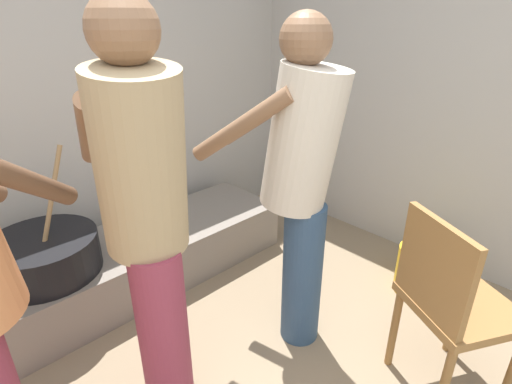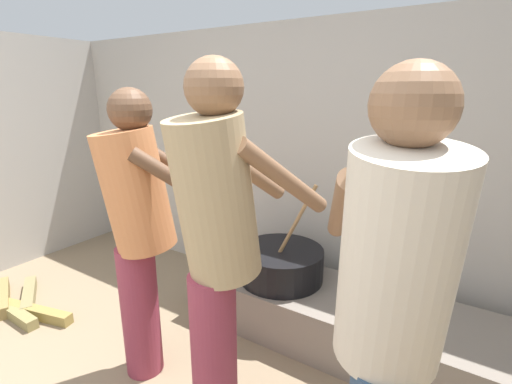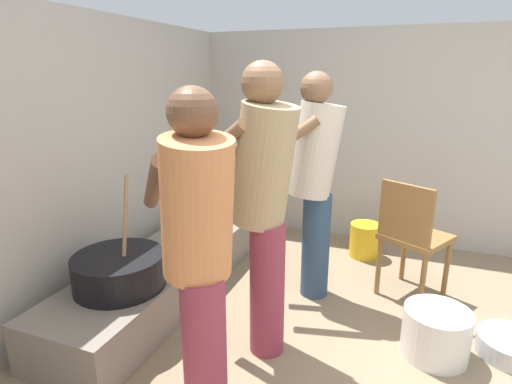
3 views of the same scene
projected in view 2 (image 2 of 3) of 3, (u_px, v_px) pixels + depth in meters
The scene contains 7 objects.
block_enclosure_rear at pixel (302, 164), 2.75m from camera, with size 4.92×0.20×1.98m, color #ADA8A0.
hearth_ledge at pixel (347, 321), 2.25m from camera, with size 2.05×0.60×0.32m, color slate.
cooking_pot_main at pixel (281, 263), 2.41m from camera, with size 0.55×0.55×0.66m.
cook_in_orange_shirt at pixel (139, 223), 1.86m from camera, with size 0.69×0.67×1.54m.
cook_in_cream_shirt at pixel (390, 317), 1.03m from camera, with size 0.55×0.73×1.60m.
cook_in_tan_shirt at pixel (217, 239), 1.48m from camera, with size 0.51×0.74×1.65m.
firewood_pile at pixel (16, 303), 2.65m from camera, with size 0.94×0.43×0.09m.
Camera 2 is at (1.17, -0.15, 1.53)m, focal length 25.82 mm.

